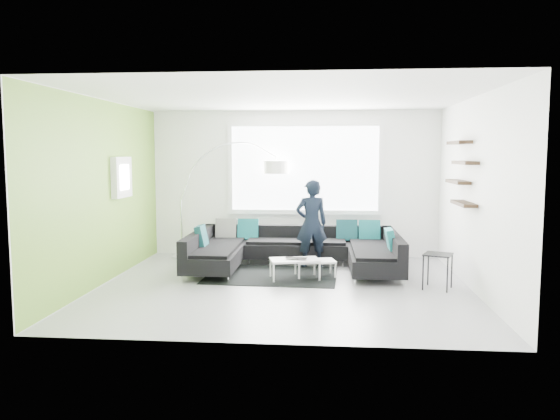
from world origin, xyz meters
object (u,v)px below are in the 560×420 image
at_px(arc_lamp, 181,200).
at_px(laptop, 295,259).
at_px(person, 311,224).
at_px(sectional_sofa, 294,251).
at_px(coffee_table, 305,268).
at_px(side_table, 438,271).

xyz_separation_m(arc_lamp, laptop, (2.26, -1.62, -0.77)).
xyz_separation_m(person, laptop, (-0.22, -1.03, -0.43)).
bearing_deg(sectional_sofa, laptop, -85.78).
bearing_deg(person, coffee_table, 71.24).
height_order(person, laptop, person).
distance_m(arc_lamp, person, 2.57).
relative_size(side_table, person, 0.34).
xyz_separation_m(sectional_sofa, laptop, (0.06, -0.72, 0.00)).
distance_m(side_table, person, 2.42).
distance_m(sectional_sofa, coffee_table, 0.61).
relative_size(arc_lamp, side_table, 4.19).
bearing_deg(coffee_table, laptop, -144.40).
bearing_deg(sectional_sofa, coffee_table, -70.32).
height_order(sectional_sofa, arc_lamp, arc_lamp).
bearing_deg(coffee_table, sectional_sofa, 96.99).
xyz_separation_m(arc_lamp, person, (2.48, -0.60, -0.34)).
relative_size(coffee_table, laptop, 2.64).
height_order(sectional_sofa, side_table, sectional_sofa).
xyz_separation_m(side_table, person, (-1.89, 1.41, 0.50)).
height_order(sectional_sofa, person, person).
bearing_deg(person, side_table, 129.30).
xyz_separation_m(arc_lamp, side_table, (4.37, -2.01, -0.84)).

